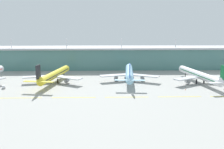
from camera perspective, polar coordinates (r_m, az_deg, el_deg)
ground_plane at (r=169.46m, az=4.17°, el=-4.42°), size 600.00×600.00×0.00m
terminal_building at (r=267.38m, az=2.04°, el=3.88°), size 288.00×34.00×31.78m
airliner_near_middle at (r=205.52m, az=-12.92°, el=-0.06°), size 48.10×67.28×18.90m
airliner_center at (r=207.29m, az=3.92°, el=0.29°), size 48.62×71.05×18.90m
airliner_far_middle at (r=210.30m, az=19.21°, el=-0.15°), size 48.19×69.25×18.90m
taxiway_stripe_west at (r=170.30m, az=-20.16°, el=-5.00°), size 28.00×0.70×0.04m
taxiway_stripe_mid_west at (r=162.69m, az=-8.69°, el=-5.18°), size 28.00×0.70×0.04m
taxiway_stripe_centre at (r=162.00m, az=3.38°, el=-5.14°), size 28.00×0.70×0.04m
taxiway_stripe_mid_east at (r=168.32m, az=15.03°, el=-4.88°), size 28.00×0.70×0.04m
baggage_cart at (r=198.97m, az=-23.33°, el=-2.60°), size 2.91×3.97×2.48m
safety_cone_left_wingtip at (r=186.62m, az=16.29°, el=-3.28°), size 0.56×0.56×0.70m
safety_cone_right_wingtip at (r=196.60m, az=23.92°, el=-3.07°), size 0.56×0.56×0.70m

